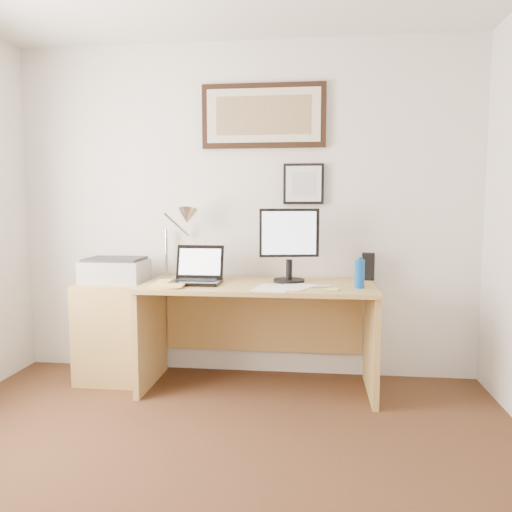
# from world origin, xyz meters

# --- Properties ---
(wall_back) EXTENTS (3.50, 0.02, 2.50)m
(wall_back) POSITION_xyz_m (0.00, 2.00, 1.25)
(wall_back) COLOR white
(wall_back) RESTS_ON ground
(side_cabinet) EXTENTS (0.50, 0.40, 0.73)m
(side_cabinet) POSITION_xyz_m (-0.92, 1.68, 0.36)
(side_cabinet) COLOR #B08B4A
(side_cabinet) RESTS_ON floor
(water_bottle) EXTENTS (0.06, 0.06, 0.19)m
(water_bottle) POSITION_xyz_m (0.83, 1.53, 0.84)
(water_bottle) COLOR #0C4CA8
(water_bottle) RESTS_ON desk
(bottle_cap) EXTENTS (0.03, 0.03, 0.02)m
(bottle_cap) POSITION_xyz_m (0.83, 1.53, 0.95)
(bottle_cap) COLOR #0C4CA8
(bottle_cap) RESTS_ON water_bottle
(speaker) EXTENTS (0.10, 0.09, 0.20)m
(speaker) POSITION_xyz_m (0.93, 1.90, 0.85)
(speaker) COLOR black
(speaker) RESTS_ON desk
(paper_sheet_a) EXTENTS (0.27, 0.35, 0.00)m
(paper_sheet_a) POSITION_xyz_m (0.27, 1.47, 0.75)
(paper_sheet_a) COLOR white
(paper_sheet_a) RESTS_ON desk
(paper_sheet_b) EXTENTS (0.31, 0.35, 0.00)m
(paper_sheet_b) POSITION_xyz_m (0.41, 1.52, 0.75)
(paper_sheet_b) COLOR white
(paper_sheet_b) RESTS_ON desk
(sticky_pad) EXTENTS (0.10, 0.10, 0.01)m
(sticky_pad) POSITION_xyz_m (0.65, 1.42, 0.76)
(sticky_pad) COLOR #D9D766
(sticky_pad) RESTS_ON desk
(marker_pen) EXTENTS (0.14, 0.06, 0.02)m
(marker_pen) POSITION_xyz_m (0.59, 1.53, 0.76)
(marker_pen) COLOR white
(marker_pen) RESTS_ON desk
(book) EXTENTS (0.24, 0.31, 0.02)m
(book) POSITION_xyz_m (-0.55, 1.47, 0.76)
(book) COLOR #EED670
(book) RESTS_ON desk
(desk) EXTENTS (1.60, 0.70, 0.75)m
(desk) POSITION_xyz_m (0.15, 1.72, 0.51)
(desk) COLOR #B08B4A
(desk) RESTS_ON floor
(laptop) EXTENTS (0.34, 0.29, 0.26)m
(laptop) POSITION_xyz_m (-0.28, 1.62, 0.81)
(laptop) COLOR black
(laptop) RESTS_ON desk
(lcd_monitor) EXTENTS (0.42, 0.22, 0.52)m
(lcd_monitor) POSITION_xyz_m (0.36, 1.73, 1.04)
(lcd_monitor) COLOR black
(lcd_monitor) RESTS_ON desk
(printer) EXTENTS (0.44, 0.34, 0.18)m
(printer) POSITION_xyz_m (-0.92, 1.71, 0.82)
(printer) COLOR #ADADAF
(printer) RESTS_ON side_cabinet
(desk_lamp) EXTENTS (0.29, 0.27, 0.53)m
(desk_lamp) POSITION_xyz_m (-0.41, 1.81, 1.19)
(desk_lamp) COLOR silver
(desk_lamp) RESTS_ON desk
(picture_large) EXTENTS (0.92, 0.04, 0.47)m
(picture_large) POSITION_xyz_m (0.15, 1.97, 1.95)
(picture_large) COLOR black
(picture_large) RESTS_ON wall_back
(picture_small) EXTENTS (0.30, 0.03, 0.30)m
(picture_small) POSITION_xyz_m (0.45, 1.97, 1.45)
(picture_small) COLOR black
(picture_small) RESTS_ON wall_back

